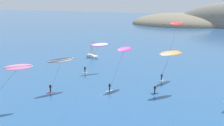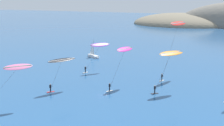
{
  "view_description": "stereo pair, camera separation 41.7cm",
  "coord_description": "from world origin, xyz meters",
  "px_view_note": "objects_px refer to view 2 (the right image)",
  "views": [
    {
      "loc": [
        14.26,
        -20.31,
        18.27
      ],
      "look_at": [
        -7.06,
        28.65,
        5.68
      ],
      "focal_mm": 45.0,
      "sensor_mm": 36.0,
      "label": 1
    },
    {
      "loc": [
        14.64,
        -20.14,
        18.27
      ],
      "look_at": [
        -7.06,
        28.65,
        5.68
      ],
      "focal_mm": 45.0,
      "sensor_mm": 36.0,
      "label": 2
    }
  ],
  "objects_px": {
    "sailboat_near": "(94,55)",
    "kitesurfer_pink": "(15,71)",
    "kitesurfer_magenta": "(124,52)",
    "kitesurfer_red": "(177,27)",
    "kitesurfer_black": "(61,62)",
    "kitesurfer_purple": "(99,47)",
    "kitesurfer_orange": "(170,56)"
  },
  "relations": [
    {
      "from": "kitesurfer_red",
      "to": "kitesurfer_magenta",
      "type": "xyz_separation_m",
      "value": [
        -8.26,
        -12.28,
        -4.39
      ]
    },
    {
      "from": "sailboat_near",
      "to": "kitesurfer_black",
      "type": "relative_size",
      "value": 0.89
    },
    {
      "from": "kitesurfer_orange",
      "to": "kitesurfer_magenta",
      "type": "xyz_separation_m",
      "value": [
        -9.4,
        -0.85,
        0.03
      ]
    },
    {
      "from": "sailboat_near",
      "to": "kitesurfer_pink",
      "type": "relative_size",
      "value": 0.76
    },
    {
      "from": "kitesurfer_red",
      "to": "kitesurfer_pink",
      "type": "height_order",
      "value": "kitesurfer_red"
    },
    {
      "from": "kitesurfer_orange",
      "to": "kitesurfer_pink",
      "type": "xyz_separation_m",
      "value": [
        -21.5,
        -18.89,
        -0.76
      ]
    },
    {
      "from": "kitesurfer_black",
      "to": "kitesurfer_magenta",
      "type": "bearing_deg",
      "value": 34.29
    },
    {
      "from": "kitesurfer_black",
      "to": "kitesurfer_magenta",
      "type": "relative_size",
      "value": 0.77
    },
    {
      "from": "kitesurfer_black",
      "to": "kitesurfer_purple",
      "type": "xyz_separation_m",
      "value": [
        0.31,
        16.16,
        0.52
      ]
    },
    {
      "from": "kitesurfer_black",
      "to": "kitesurfer_purple",
      "type": "relative_size",
      "value": 0.89
    },
    {
      "from": "kitesurfer_purple",
      "to": "kitesurfer_pink",
      "type": "height_order",
      "value": "kitesurfer_pink"
    },
    {
      "from": "kitesurfer_magenta",
      "to": "kitesurfer_pink",
      "type": "relative_size",
      "value": 1.11
    },
    {
      "from": "kitesurfer_red",
      "to": "kitesurfer_pink",
      "type": "distance_m",
      "value": 36.89
    },
    {
      "from": "sailboat_near",
      "to": "kitesurfer_purple",
      "type": "bearing_deg",
      "value": -57.75
    },
    {
      "from": "kitesurfer_black",
      "to": "kitesurfer_orange",
      "type": "xyz_separation_m",
      "value": [
        19.89,
        8.0,
        1.49
      ]
    },
    {
      "from": "kitesurfer_purple",
      "to": "kitesurfer_magenta",
      "type": "height_order",
      "value": "kitesurfer_magenta"
    },
    {
      "from": "kitesurfer_red",
      "to": "kitesurfer_magenta",
      "type": "relative_size",
      "value": 1.56
    },
    {
      "from": "sailboat_near",
      "to": "kitesurfer_black",
      "type": "bearing_deg",
      "value": -74.2
    },
    {
      "from": "kitesurfer_red",
      "to": "kitesurfer_pink",
      "type": "xyz_separation_m",
      "value": [
        -20.36,
        -30.33,
        -5.18
      ]
    },
    {
      "from": "kitesurfer_black",
      "to": "kitesurfer_orange",
      "type": "distance_m",
      "value": 21.49
    },
    {
      "from": "kitesurfer_magenta",
      "to": "sailboat_near",
      "type": "bearing_deg",
      "value": 129.58
    },
    {
      "from": "kitesurfer_red",
      "to": "kitesurfer_orange",
      "type": "bearing_deg",
      "value": -84.3
    },
    {
      "from": "sailboat_near",
      "to": "kitesurfer_black",
      "type": "xyz_separation_m",
      "value": [
        8.53,
        -30.16,
        5.06
      ]
    },
    {
      "from": "kitesurfer_pink",
      "to": "kitesurfer_black",
      "type": "bearing_deg",
      "value": 81.56
    },
    {
      "from": "kitesurfer_red",
      "to": "kitesurfer_magenta",
      "type": "distance_m",
      "value": 15.44
    },
    {
      "from": "kitesurfer_orange",
      "to": "kitesurfer_red",
      "type": "xyz_separation_m",
      "value": [
        -1.14,
        11.43,
        4.42
      ]
    },
    {
      "from": "sailboat_near",
      "to": "kitesurfer_orange",
      "type": "relative_size",
      "value": 0.71
    },
    {
      "from": "kitesurfer_purple",
      "to": "kitesurfer_red",
      "type": "bearing_deg",
      "value": 10.09
    },
    {
      "from": "sailboat_near",
      "to": "kitesurfer_orange",
      "type": "xyz_separation_m",
      "value": [
        28.42,
        -22.16,
        6.56
      ]
    },
    {
      "from": "kitesurfer_magenta",
      "to": "kitesurfer_pink",
      "type": "xyz_separation_m",
      "value": [
        -12.1,
        -18.04,
        -0.79
      ]
    },
    {
      "from": "sailboat_near",
      "to": "kitesurfer_red",
      "type": "bearing_deg",
      "value": -21.47
    },
    {
      "from": "kitesurfer_black",
      "to": "kitesurfer_purple",
      "type": "height_order",
      "value": "kitesurfer_purple"
    }
  ]
}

